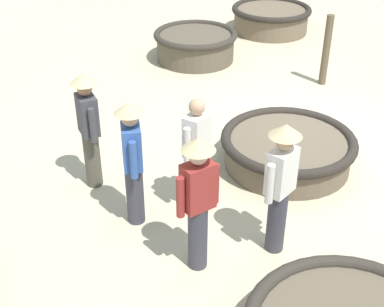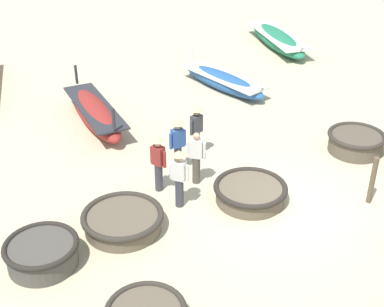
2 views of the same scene
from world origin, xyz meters
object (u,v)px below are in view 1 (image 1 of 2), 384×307
Objects in this scene: fisherman_by_coracle at (198,197)px; fisherman_hauling at (197,153)px; coracle_front_right at (195,44)px; mooring_post_mid_beach at (326,50)px; coracle_far_left at (271,18)px; fisherman_with_hat at (88,124)px; fisherman_crouching at (132,156)px; coracle_far_right at (288,149)px; fisherman_standing_right at (280,181)px.

fisherman_by_coracle is 1.10m from fisherman_hauling.
coracle_front_right is 6.39m from fisherman_by_coracle.
fisherman_hauling is at bearing 139.29° from mooring_post_mid_beach.
coracle_far_left is 7.40m from fisherman_hauling.
fisherman_crouching is at bearing -149.96° from fisherman_with_hat.
fisherman_with_hat is 1.00× the size of fisherman_by_coracle.
fisherman_crouching is 1.23× the size of mooring_post_mid_beach.
coracle_front_right is at bearing -16.74° from fisherman_crouching.
fisherman_with_hat is at bearing 154.38° from coracle_front_right.
coracle_front_right is 5.63m from fisherman_crouching.
coracle_far_right is 1.78m from fisherman_hauling.
fisherman_standing_right is at bearing 158.24° from coracle_far_right.
fisherman_crouching reaches higher than coracle_front_right.
fisherman_hauling is 4.70m from mooring_post_mid_beach.
fisherman_with_hat reaches higher than mooring_post_mid_beach.
fisherman_crouching is at bearing 163.26° from coracle_front_right.
fisherman_hauling reaches higher than coracle_front_right.
fisherman_by_coracle is at bearing 98.62° from fisherman_standing_right.
coracle_front_right is 1.06× the size of fisherman_standing_right.
mooring_post_mid_beach is at bearing -177.59° from coracle_far_left.
coracle_far_left is at bearing -23.38° from fisherman_hauling.
fisherman_with_hat is (-6.03, 4.25, 0.62)m from coracle_far_left.
coracle_front_right is 5.28m from fisherman_hauling.
fisherman_hauling is 1.15× the size of mooring_post_mid_beach.
coracle_far_right is 1.18× the size of fisherman_standing_right.
mooring_post_mid_beach is (4.64, -3.23, -0.28)m from fisherman_by_coracle.
fisherman_by_coracle is 1.23× the size of mooring_post_mid_beach.
coracle_front_right is at bearing 126.73° from coracle_far_left.
coracle_front_right is (4.38, 0.67, 0.07)m from coracle_far_right.
mooring_post_mid_beach is at bearing -34.78° from fisherman_by_coracle.
coracle_far_right is 2.60m from fisherman_by_coracle.
fisherman_hauling is at bearing 171.09° from coracle_front_right.
coracle_front_right is 1.13× the size of fisherman_hauling.
fisherman_standing_right reaches higher than mooring_post_mid_beach.
fisherman_crouching is at bearing 101.67° from fisherman_hauling.
coracle_far_right is 1.18× the size of fisherman_with_hat.
fisherman_standing_right is (-1.76, 0.70, 0.68)m from coracle_far_right.
fisherman_with_hat is 1.06× the size of fisherman_hauling.
mooring_post_mid_beach is (-1.64, -2.25, 0.34)m from coracle_front_right.
coracle_far_left is (5.96, -1.45, 0.06)m from coracle_far_right.
fisherman_hauling is at bearing -8.50° from fisherman_by_coracle.
coracle_far_right is 1.45× the size of mooring_post_mid_beach.
fisherman_with_hat is 1.00× the size of fisherman_crouching.
coracle_far_left is at bearing -28.24° from fisherman_crouching.
coracle_far_left is at bearing -21.47° from fisherman_by_coracle.
fisherman_with_hat is at bearing 91.55° from coracle_far_right.
fisherman_hauling is at bearing 118.83° from coracle_far_right.
fisherman_standing_right is (-1.68, -2.10, 0.00)m from fisherman_with_hat.
fisherman_with_hat is at bearing 122.75° from mooring_post_mid_beach.
fisherman_standing_right is (0.14, -0.94, 0.00)m from fisherman_by_coracle.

